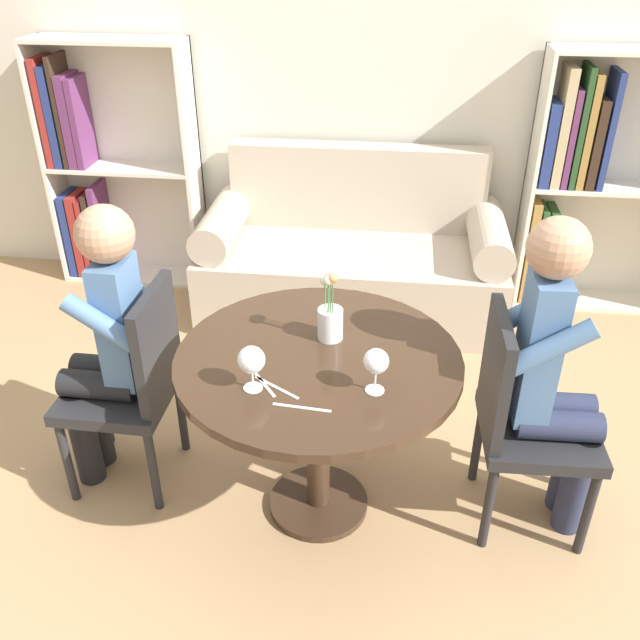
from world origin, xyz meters
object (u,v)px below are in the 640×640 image
object	(u,v)px
person_left	(106,343)
wine_glass_left	(251,361)
chair_right	(522,415)
flower_vase	(330,316)
wine_glass_right	(376,363)
couch	(352,260)
bookshelf_left	(104,169)
person_right	(555,375)
bookshelf_right	(585,182)
chair_left	(134,381)

from	to	relation	value
person_left	wine_glass_left	xyz separation A→B (m)	(0.64, -0.31, 0.18)
chair_right	flower_vase	bearing A→B (deg)	82.93
chair_right	flower_vase	size ratio (longest dim) A/B	3.26
wine_glass_right	person_left	bearing A→B (deg)	165.40
couch	bookshelf_left	world-z (taller)	bookshelf_left
person_left	couch	bearing A→B (deg)	152.69
person_right	flower_vase	xyz separation A→B (m)	(-0.81, 0.06, 0.15)
bookshelf_right	person_right	xyz separation A→B (m)	(-0.47, -1.85, -0.07)
wine_glass_right	flower_vase	distance (m)	0.35
bookshelf_left	person_left	size ratio (longest dim) A/B	1.21
chair_right	wine_glass_left	distance (m)	1.04
wine_glass_left	wine_glass_right	distance (m)	0.40
bookshelf_left	bookshelf_right	xyz separation A→B (m)	(2.88, -0.00, 0.04)
bookshelf_right	chair_left	xyz separation A→B (m)	(-2.05, -1.82, -0.26)
bookshelf_left	person_right	xyz separation A→B (m)	(2.41, -1.86, -0.03)
chair_left	person_left	world-z (taller)	person_left
bookshelf_left	person_left	world-z (taller)	bookshelf_left
chair_left	wine_glass_right	size ratio (longest dim) A/B	5.64
person_right	bookshelf_left	bearing A→B (deg)	50.58
wine_glass_right	bookshelf_left	bearing A→B (deg)	130.44
wine_glass_left	flower_vase	xyz separation A→B (m)	(0.22, 0.34, -0.01)
chair_left	couch	bearing A→B (deg)	155.31
chair_right	bookshelf_right	bearing A→B (deg)	-18.57
chair_left	chair_right	xyz separation A→B (m)	(1.49, -0.03, 0.00)
person_left	flower_vase	xyz separation A→B (m)	(0.86, 0.03, 0.17)
chair_right	flower_vase	world-z (taller)	flower_vase
bookshelf_left	wine_glass_right	xyz separation A→B (m)	(1.79, -2.09, 0.13)
person_left	person_right	world-z (taller)	person_right
bookshelf_left	wine_glass_left	xyz separation A→B (m)	(1.39, -2.13, 0.13)
chair_right	flower_vase	xyz separation A→B (m)	(-0.72, 0.07, 0.33)
couch	person_right	xyz separation A→B (m)	(0.83, -1.59, 0.37)
couch	bookshelf_right	distance (m)	1.40
bookshelf_left	chair_left	distance (m)	2.02
bookshelf_right	wine_glass_left	distance (m)	2.60
couch	wine_glass_left	distance (m)	1.94
person_left	wine_glass_right	distance (m)	1.09
bookshelf_right	person_right	distance (m)	1.91
couch	person_left	world-z (taller)	person_left
bookshelf_right	wine_glass_right	size ratio (longest dim) A/B	9.31
chair_left	person_left	bearing A→B (deg)	-90.64
couch	person_right	size ratio (longest dim) A/B	1.37
person_left	wine_glass_right	xyz separation A→B (m)	(1.04, -0.27, 0.18)
chair_right	person_right	distance (m)	0.20
bookshelf_right	person_left	world-z (taller)	bookshelf_right
chair_left	person_left	xyz separation A→B (m)	(-0.09, 0.00, 0.17)
bookshelf_right	chair_left	distance (m)	2.76
bookshelf_left	wine_glass_right	distance (m)	2.76
bookshelf_left	chair_left	world-z (taller)	bookshelf_left
person_right	bookshelf_right	bearing A→B (deg)	-16.12
bookshelf_left	wine_glass_right	world-z (taller)	bookshelf_left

